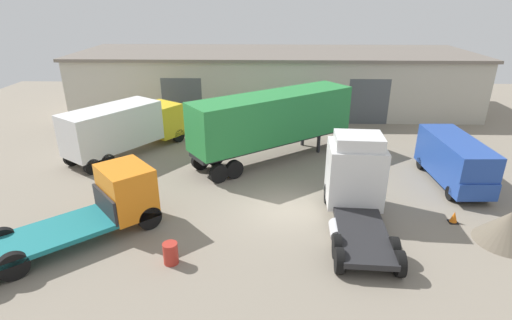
{
  "coord_description": "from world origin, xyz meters",
  "views": [
    {
      "loc": [
        -0.66,
        -16.95,
        9.65
      ],
      "look_at": [
        -1.17,
        2.37,
        1.6
      ],
      "focal_mm": 28.0,
      "sensor_mm": 36.0,
      "label": 1
    }
  ],
  "objects_px": {
    "gravel_pile": "(508,227)",
    "traffic_cone": "(454,217)",
    "tractor_unit_white": "(356,180)",
    "box_truck_yellow": "(124,126)",
    "delivery_van_blue": "(455,161)",
    "flatbed_truck_orange": "(102,204)",
    "oil_drum": "(171,253)",
    "container_trailer_green": "(273,119)"
  },
  "relations": [
    {
      "from": "gravel_pile",
      "to": "oil_drum",
      "type": "distance_m",
      "value": 13.86
    },
    {
      "from": "tractor_unit_white",
      "to": "gravel_pile",
      "type": "xyz_separation_m",
      "value": [
        6.0,
        -2.05,
        -1.11
      ]
    },
    {
      "from": "gravel_pile",
      "to": "oil_drum",
      "type": "relative_size",
      "value": 2.9
    },
    {
      "from": "container_trailer_green",
      "to": "traffic_cone",
      "type": "bearing_deg",
      "value": -77.96
    },
    {
      "from": "flatbed_truck_orange",
      "to": "gravel_pile",
      "type": "relative_size",
      "value": 2.82
    },
    {
      "from": "delivery_van_blue",
      "to": "tractor_unit_white",
      "type": "bearing_deg",
      "value": -62.14
    },
    {
      "from": "delivery_van_blue",
      "to": "traffic_cone",
      "type": "bearing_deg",
      "value": -23.25
    },
    {
      "from": "gravel_pile",
      "to": "traffic_cone",
      "type": "bearing_deg",
      "value": 135.7
    },
    {
      "from": "box_truck_yellow",
      "to": "traffic_cone",
      "type": "bearing_deg",
      "value": -79.62
    },
    {
      "from": "oil_drum",
      "to": "traffic_cone",
      "type": "distance_m",
      "value": 12.66
    },
    {
      "from": "gravel_pile",
      "to": "box_truck_yellow",
      "type": "bearing_deg",
      "value": 153.45
    },
    {
      "from": "container_trailer_green",
      "to": "flatbed_truck_orange",
      "type": "xyz_separation_m",
      "value": [
        -7.38,
        -8.52,
        -1.3
      ]
    },
    {
      "from": "container_trailer_green",
      "to": "delivery_van_blue",
      "type": "height_order",
      "value": "container_trailer_green"
    },
    {
      "from": "tractor_unit_white",
      "to": "oil_drum",
      "type": "bearing_deg",
      "value": 120.04
    },
    {
      "from": "flatbed_truck_orange",
      "to": "traffic_cone",
      "type": "distance_m",
      "value": 15.67
    },
    {
      "from": "container_trailer_green",
      "to": "gravel_pile",
      "type": "relative_size",
      "value": 3.96
    },
    {
      "from": "container_trailer_green",
      "to": "delivery_van_blue",
      "type": "distance_m",
      "value": 10.43
    },
    {
      "from": "flatbed_truck_orange",
      "to": "oil_drum",
      "type": "xyz_separation_m",
      "value": [
        3.37,
        -2.19,
        -0.89
      ]
    },
    {
      "from": "delivery_van_blue",
      "to": "oil_drum",
      "type": "height_order",
      "value": "delivery_van_blue"
    },
    {
      "from": "delivery_van_blue",
      "to": "traffic_cone",
      "type": "height_order",
      "value": "delivery_van_blue"
    },
    {
      "from": "tractor_unit_white",
      "to": "oil_drum",
      "type": "relative_size",
      "value": 7.56
    },
    {
      "from": "tractor_unit_white",
      "to": "box_truck_yellow",
      "type": "relative_size",
      "value": 0.85
    },
    {
      "from": "flatbed_truck_orange",
      "to": "oil_drum",
      "type": "height_order",
      "value": "flatbed_truck_orange"
    },
    {
      "from": "delivery_van_blue",
      "to": "gravel_pile",
      "type": "relative_size",
      "value": 2.22
    },
    {
      "from": "delivery_van_blue",
      "to": "traffic_cone",
      "type": "distance_m",
      "value": 4.47
    },
    {
      "from": "container_trailer_green",
      "to": "flatbed_truck_orange",
      "type": "bearing_deg",
      "value": -166.83
    },
    {
      "from": "tractor_unit_white",
      "to": "container_trailer_green",
      "type": "xyz_separation_m",
      "value": [
        -3.73,
        6.83,
        0.81
      ]
    },
    {
      "from": "delivery_van_blue",
      "to": "gravel_pile",
      "type": "bearing_deg",
      "value": -2.46
    },
    {
      "from": "flatbed_truck_orange",
      "to": "tractor_unit_white",
      "type": "bearing_deg",
      "value": -32.71
    },
    {
      "from": "flatbed_truck_orange",
      "to": "delivery_van_blue",
      "type": "relative_size",
      "value": 1.27
    },
    {
      "from": "delivery_van_blue",
      "to": "container_trailer_green",
      "type": "bearing_deg",
      "value": -110.87
    },
    {
      "from": "gravel_pile",
      "to": "delivery_van_blue",
      "type": "bearing_deg",
      "value": 89.39
    },
    {
      "from": "container_trailer_green",
      "to": "gravel_pile",
      "type": "height_order",
      "value": "container_trailer_green"
    },
    {
      "from": "flatbed_truck_orange",
      "to": "traffic_cone",
      "type": "bearing_deg",
      "value": -37.25
    },
    {
      "from": "box_truck_yellow",
      "to": "traffic_cone",
      "type": "distance_m",
      "value": 19.49
    },
    {
      "from": "traffic_cone",
      "to": "container_trailer_green",
      "type": "bearing_deg",
      "value": 137.97
    },
    {
      "from": "delivery_van_blue",
      "to": "traffic_cone",
      "type": "relative_size",
      "value": 10.29
    },
    {
      "from": "flatbed_truck_orange",
      "to": "box_truck_yellow",
      "type": "bearing_deg",
      "value": 61.3
    },
    {
      "from": "box_truck_yellow",
      "to": "tractor_unit_white",
      "type": "bearing_deg",
      "value": -84.72
    },
    {
      "from": "delivery_van_blue",
      "to": "oil_drum",
      "type": "xyz_separation_m",
      "value": [
        -13.8,
        -7.33,
        -0.95
      ]
    },
    {
      "from": "flatbed_truck_orange",
      "to": "oil_drum",
      "type": "distance_m",
      "value": 4.12
    },
    {
      "from": "flatbed_truck_orange",
      "to": "oil_drum",
      "type": "bearing_deg",
      "value": -74.32
    }
  ]
}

